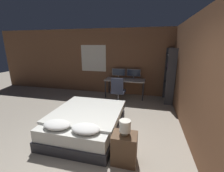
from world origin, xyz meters
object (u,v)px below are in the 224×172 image
(bedside_lamp, at_px, (125,126))
(bookshelf, at_px, (170,74))
(desk, at_px, (125,81))
(monitor_right, at_px, (134,73))
(bed, at_px, (86,122))
(nightstand, at_px, (124,148))
(computer_mouse, at_px, (131,81))
(monitor_left, at_px, (119,73))
(keyboard, at_px, (124,80))
(office_chair, at_px, (118,93))

(bedside_lamp, distance_m, bookshelf, 3.51)
(desk, relative_size, monitor_right, 2.85)
(bed, bearing_deg, nightstand, -35.52)
(computer_mouse, bearing_deg, bookshelf, 1.64)
(monitor_right, xyz_separation_m, computer_mouse, (-0.04, -0.47, -0.21))
(computer_mouse, bearing_deg, bed, -106.66)
(monitor_left, xyz_separation_m, bookshelf, (1.94, -0.43, 0.12))
(bedside_lamp, height_order, keyboard, bedside_lamp)
(bed, height_order, monitor_left, monitor_left)
(computer_mouse, bearing_deg, monitor_right, 85.18)
(bedside_lamp, bearing_deg, bed, 144.48)
(nightstand, bearing_deg, monitor_right, 93.76)
(bed, relative_size, monitor_left, 3.54)
(office_chair, bearing_deg, nightstand, -76.02)
(nightstand, relative_size, desk, 0.36)
(monitor_right, bearing_deg, desk, -142.68)
(keyboard, height_order, computer_mouse, computer_mouse)
(computer_mouse, bearing_deg, nightstand, -85.02)
(nightstand, xyz_separation_m, computer_mouse, (-0.29, 3.28, 0.46))
(bed, height_order, monitor_right, monitor_right)
(nightstand, distance_m, keyboard, 3.36)
(monitor_left, distance_m, keyboard, 0.60)
(monitor_right, bearing_deg, office_chair, -111.98)
(keyboard, distance_m, office_chair, 0.68)
(bedside_lamp, distance_m, computer_mouse, 3.29)
(desk, relative_size, keyboard, 4.33)
(bed, xyz_separation_m, bedside_lamp, (1.04, -0.75, 0.45))
(monitor_right, distance_m, office_chair, 1.26)
(bed, xyz_separation_m, nightstand, (1.04, -0.75, 0.01))
(bedside_lamp, height_order, computer_mouse, bedside_lamp)
(bed, distance_m, monitor_left, 3.09)
(computer_mouse, height_order, bookshelf, bookshelf)
(computer_mouse, height_order, office_chair, office_chair)
(nightstand, bearing_deg, keyboard, 99.63)
(computer_mouse, xyz_separation_m, bookshelf, (1.36, 0.04, 0.33))
(monitor_left, relative_size, office_chair, 0.57)
(desk, relative_size, monitor_left, 2.85)
(bedside_lamp, bearing_deg, computer_mouse, 94.98)
(monitor_left, xyz_separation_m, computer_mouse, (0.58, -0.47, -0.21))
(nightstand, bearing_deg, bed, 144.48)
(bed, relative_size, desk, 1.24)
(desk, height_order, monitor_left, monitor_left)
(bedside_lamp, height_order, bookshelf, bookshelf)
(monitor_left, distance_m, office_chair, 1.21)
(nightstand, distance_m, computer_mouse, 3.33)
(desk, bearing_deg, monitor_left, 142.68)
(monitor_left, bearing_deg, bed, -93.39)
(monitor_left, bearing_deg, keyboard, -56.55)
(nightstand, relative_size, bedside_lamp, 2.10)
(monitor_left, bearing_deg, desk, -37.32)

